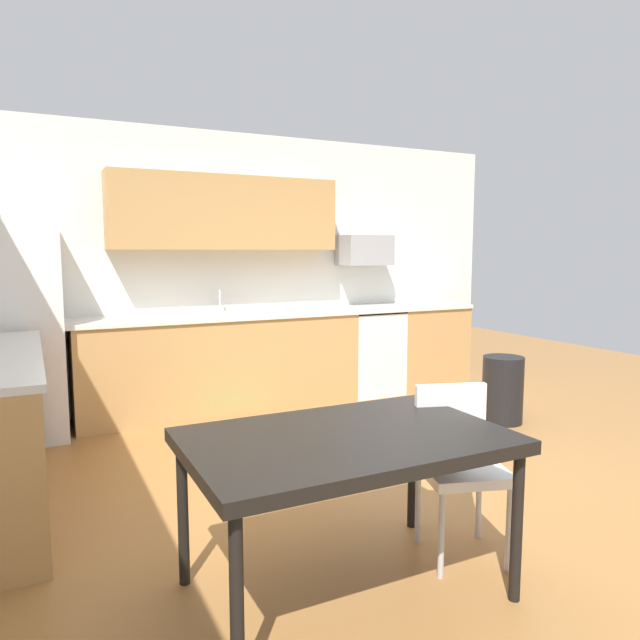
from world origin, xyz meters
The scene contains 15 objects.
ground_plane centered at (0.00, 0.00, 0.00)m, with size 12.00×12.00×0.00m, color #9E6B38.
wall_back centered at (0.00, 2.65, 1.35)m, with size 5.80×0.10×2.70m, color silver.
cabinet_run_back centered at (-0.41, 2.30, 0.45)m, with size 2.68×0.60×0.90m, color tan.
cabinet_run_back_right centered at (1.97, 2.30, 0.45)m, with size 0.87×0.60×0.90m, color tan.
countertop_back centered at (0.00, 2.30, 0.92)m, with size 4.80×0.64×0.04m, color silver.
upper_cabinets_back centered at (-0.30, 2.43, 1.90)m, with size 2.20×0.34×0.70m, color tan.
refrigerator centered at (-2.18, 2.22, 0.89)m, with size 0.76×0.70×1.79m, color white.
oven_range centered at (1.23, 2.30, 0.46)m, with size 0.60×0.60×0.91m.
microwave centered at (1.23, 2.40, 1.54)m, with size 0.54×0.36×0.32m, color #9EA0A5.
sink_basin centered at (-0.36, 2.30, 0.88)m, with size 0.48×0.40×0.14m, color #A5A8AD.
sink_faucet centered at (-0.36, 2.48, 1.04)m, with size 0.02×0.02×0.24m, color #B2B5BA.
dining_table centered at (-0.81, -0.89, 0.68)m, with size 1.40×0.90×0.74m.
chair_near_table centered at (-0.12, -0.81, 0.50)m, with size 0.50×0.50×0.85m.
trash_bin centered at (1.73, 0.79, 0.30)m, with size 0.36×0.36×0.60m, color black.
floor_mat centered at (-0.40, 1.65, 0.01)m, with size 0.70×0.50×0.01m, color #4CA54C.
Camera 1 is at (-2.02, -3.07, 1.54)m, focal length 32.79 mm.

